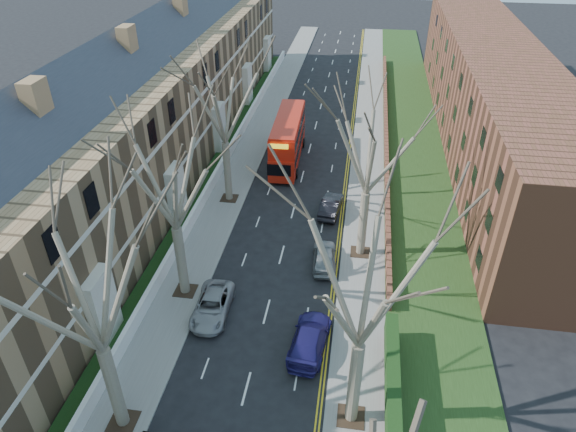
% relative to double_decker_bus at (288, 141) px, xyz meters
% --- Properties ---
extents(pavement_left, '(3.00, 102.00, 0.12)m').
position_rel_double_decker_bus_xyz_m(pavement_left, '(-4.18, 3.02, -2.08)').
color(pavement_left, slate).
rests_on(pavement_left, ground).
extents(pavement_right, '(3.00, 102.00, 0.12)m').
position_rel_double_decker_bus_xyz_m(pavement_right, '(7.82, 3.02, -2.08)').
color(pavement_right, slate).
rests_on(pavement_right, ground).
extents(terrace_left, '(9.70, 78.00, 13.60)m').
position_rel_double_decker_bus_xyz_m(terrace_left, '(-11.83, -4.98, 3.39)').
color(terrace_left, olive).
rests_on(terrace_left, ground).
extents(flats_right, '(13.97, 54.00, 10.00)m').
position_rel_double_decker_bus_xyz_m(flats_right, '(19.28, 7.02, 2.84)').
color(flats_right, brown).
rests_on(flats_right, ground).
extents(front_wall_left, '(0.30, 78.00, 1.00)m').
position_rel_double_decker_bus_xyz_m(front_wall_left, '(-5.83, -4.98, -1.52)').
color(front_wall_left, white).
rests_on(front_wall_left, ground).
extents(grass_verge_right, '(6.00, 102.00, 0.06)m').
position_rel_double_decker_bus_xyz_m(grass_verge_right, '(12.32, 3.02, -1.99)').
color(grass_verge_right, '#1F3714').
rests_on(grass_verge_right, ground).
extents(tree_left_mid, '(10.50, 10.50, 14.71)m').
position_rel_double_decker_bus_xyz_m(tree_left_mid, '(-3.88, -29.98, 7.42)').
color(tree_left_mid, '#6C614D').
rests_on(tree_left_mid, ground).
extents(tree_left_far, '(10.15, 10.15, 14.22)m').
position_rel_double_decker_bus_xyz_m(tree_left_far, '(-3.88, -19.98, 7.10)').
color(tree_left_far, '#6C614D').
rests_on(tree_left_far, ground).
extents(tree_left_dist, '(10.50, 10.50, 14.71)m').
position_rel_double_decker_bus_xyz_m(tree_left_dist, '(-3.88, -7.98, 7.42)').
color(tree_left_dist, '#6C614D').
rests_on(tree_left_dist, ground).
extents(tree_right_mid, '(10.50, 10.50, 14.71)m').
position_rel_double_decker_bus_xyz_m(tree_right_mid, '(7.52, -27.98, 7.42)').
color(tree_right_mid, '#6C614D').
rests_on(tree_right_mid, ground).
extents(tree_right_far, '(10.15, 10.15, 14.22)m').
position_rel_double_decker_bus_xyz_m(tree_right_far, '(7.52, -13.98, 7.10)').
color(tree_right_far, '#6C614D').
rests_on(tree_right_far, ground).
extents(double_decker_bus, '(2.90, 10.45, 4.36)m').
position_rel_double_decker_bus_xyz_m(double_decker_bus, '(0.00, 0.00, 0.00)').
color(double_decker_bus, '#B91B0D').
rests_on(double_decker_bus, ground).
extents(car_left_far, '(2.31, 4.73, 1.29)m').
position_rel_double_decker_bus_xyz_m(car_left_far, '(-1.52, -21.65, -1.49)').
color(car_left_far, gray).
rests_on(car_left_far, ground).
extents(car_right_near, '(2.46, 5.11, 1.43)m').
position_rel_double_decker_bus_xyz_m(car_right_near, '(4.87, -23.54, -1.42)').
color(car_right_near, navy).
rests_on(car_right_near, ground).
extents(car_right_mid, '(1.98, 4.22, 1.40)m').
position_rel_double_decker_bus_xyz_m(car_right_mid, '(5.01, -15.64, -1.44)').
color(car_right_mid, gray).
rests_on(car_right_mid, ground).
extents(car_right_far, '(1.89, 4.31, 1.38)m').
position_rel_double_decker_bus_xyz_m(car_right_far, '(4.90, -8.74, -1.45)').
color(car_right_far, black).
rests_on(car_right_far, ground).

